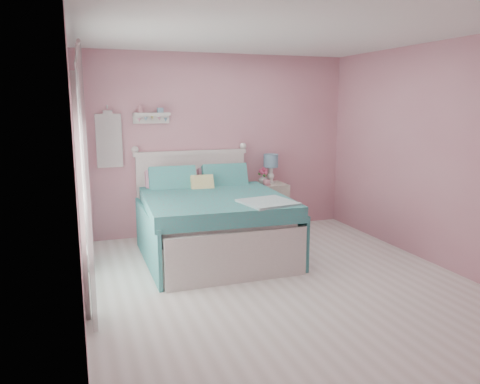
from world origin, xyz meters
TOP-DOWN VIEW (x-y plane):
  - floor at (0.00, 0.00)m, footprint 4.50×4.50m
  - room_shell at (0.00, 0.00)m, footprint 4.50×4.50m
  - bed at (-0.42, 1.19)m, footprint 1.75×2.16m
  - nightstand at (0.71, 1.99)m, footprint 0.50×0.49m
  - table_lamp at (0.77, 2.05)m, footprint 0.22×0.22m
  - vase at (0.62, 1.98)m, footprint 0.16×0.16m
  - teacup at (0.62, 1.86)m, footprint 0.12×0.12m
  - roses at (0.61, 1.97)m, footprint 0.14×0.11m
  - wall_shelf at (-0.97, 2.19)m, footprint 0.50×0.15m
  - hanging_dress at (-1.55, 2.18)m, footprint 0.34×0.03m
  - french_door at (-1.97, 0.40)m, footprint 0.04×1.32m
  - curtain_near at (-1.92, -0.34)m, footprint 0.04×0.40m
  - curtain_far at (-1.92, 1.14)m, footprint 0.04×0.40m

SIDE VIEW (x-z plane):
  - floor at x=0.00m, z-range 0.00..0.00m
  - nightstand at x=0.71m, z-range 0.00..0.72m
  - bed at x=-0.42m, z-range -0.20..1.03m
  - teacup at x=0.62m, z-range 0.72..0.80m
  - vase at x=0.62m, z-range 0.72..0.87m
  - roses at x=0.61m, z-range 0.85..0.97m
  - table_lamp at x=0.77m, z-range 0.80..1.23m
  - french_door at x=-1.97m, z-range -0.01..2.15m
  - curtain_near at x=-1.92m, z-range 0.02..2.34m
  - curtain_far at x=-1.92m, z-range 0.02..2.34m
  - hanging_dress at x=-1.55m, z-range 1.04..1.76m
  - room_shell at x=0.00m, z-range -0.67..3.83m
  - wall_shelf at x=-0.97m, z-range 1.61..1.86m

